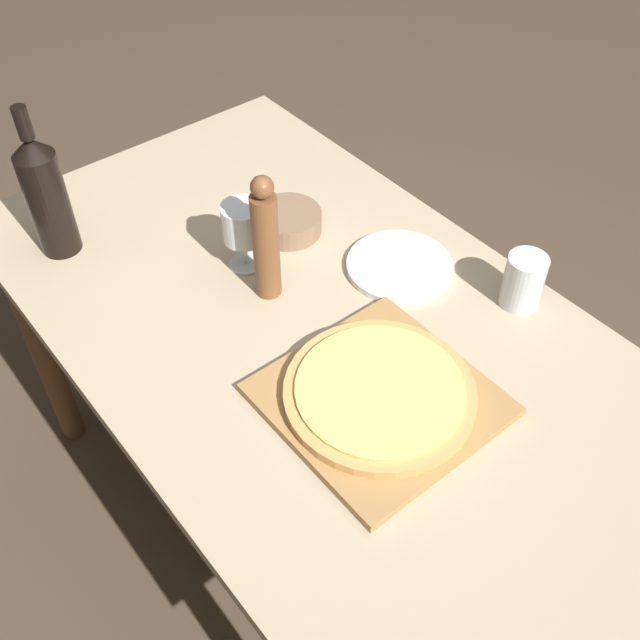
% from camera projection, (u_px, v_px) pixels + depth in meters
% --- Properties ---
extents(ground_plane, '(12.00, 12.00, 0.00)m').
position_uv_depth(ground_plane, '(318.00, 527.00, 1.93)').
color(ground_plane, '#4C3D2D').
extents(dining_table, '(0.82, 1.47, 0.76)m').
position_uv_depth(dining_table, '(317.00, 359.00, 1.46)').
color(dining_table, tan).
rests_on(dining_table, ground_plane).
extents(cutting_board, '(0.34, 0.34, 0.02)m').
position_uv_depth(cutting_board, '(379.00, 400.00, 1.25)').
color(cutting_board, '#A87A47').
rests_on(cutting_board, dining_table).
extents(pizza, '(0.32, 0.32, 0.02)m').
position_uv_depth(pizza, '(380.00, 392.00, 1.23)').
color(pizza, tan).
rests_on(pizza, cutting_board).
extents(wine_bottle, '(0.08, 0.08, 0.32)m').
position_uv_depth(wine_bottle, '(46.00, 194.00, 1.44)').
color(wine_bottle, black).
rests_on(wine_bottle, dining_table).
extents(pepper_mill, '(0.05, 0.05, 0.27)m').
position_uv_depth(pepper_mill, '(266.00, 240.00, 1.35)').
color(pepper_mill, brown).
rests_on(pepper_mill, dining_table).
extents(wine_glass, '(0.08, 0.08, 0.14)m').
position_uv_depth(wine_glass, '(243.00, 225.00, 1.43)').
color(wine_glass, silver).
rests_on(wine_glass, dining_table).
extents(small_bowl, '(0.14, 0.14, 0.05)m').
position_uv_depth(small_bowl, '(288.00, 222.00, 1.56)').
color(small_bowl, '#84664C').
rests_on(small_bowl, dining_table).
extents(drinking_tumbler, '(0.08, 0.08, 0.11)m').
position_uv_depth(drinking_tumbler, '(523.00, 281.00, 1.39)').
color(drinking_tumbler, silver).
rests_on(drinking_tumbler, dining_table).
extents(dinner_plate, '(0.21, 0.21, 0.01)m').
position_uv_depth(dinner_plate, '(400.00, 266.00, 1.49)').
color(dinner_plate, white).
rests_on(dinner_plate, dining_table).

